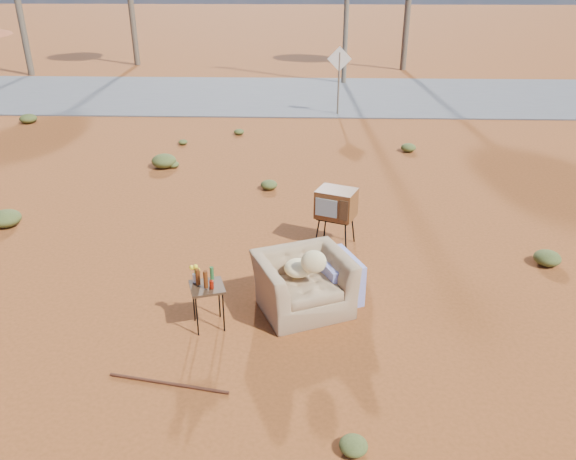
{
  "coord_description": "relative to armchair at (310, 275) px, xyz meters",
  "views": [
    {
      "loc": [
        0.49,
        -6.53,
        4.5
      ],
      "look_at": [
        0.22,
        1.3,
        0.8
      ],
      "focal_mm": 35.0,
      "sensor_mm": 36.0,
      "label": 1
    }
  ],
  "objects": [
    {
      "name": "rusty_bar",
      "position": [
        -1.67,
        -1.77,
        -0.5
      ],
      "size": [
        1.48,
        0.32,
        0.04
      ],
      "primitive_type": "cylinder",
      "rotation": [
        0.0,
        1.57,
        -0.18
      ],
      "color": "#461F12",
      "rests_on": "ground"
    },
    {
      "name": "tv_unit",
      "position": [
        0.45,
        2.01,
        0.25
      ],
      "size": [
        0.78,
        0.71,
        1.03
      ],
      "rotation": [
        0.0,
        0.0,
        -0.39
      ],
      "color": "black",
      "rests_on": "ground"
    },
    {
      "name": "armchair",
      "position": [
        0.0,
        0.0,
        0.0
      ],
      "size": [
        1.64,
        1.45,
        1.1
      ],
      "rotation": [
        0.0,
        0.0,
        0.4
      ],
      "color": "#8F704E",
      "rests_on": "ground"
    },
    {
      "name": "side_table",
      "position": [
        -1.41,
        -0.54,
        0.14
      ],
      "size": [
        0.56,
        0.56,
        0.9
      ],
      "rotation": [
        0.0,
        0.0,
        0.31
      ],
      "color": "#3D2616",
      "rests_on": "ground"
    },
    {
      "name": "scrub_patch",
      "position": [
        -1.39,
        3.99,
        -0.38
      ],
      "size": [
        17.49,
        8.07,
        0.33
      ],
      "color": "#4A5424",
      "rests_on": "ground"
    },
    {
      "name": "ground",
      "position": [
        -0.57,
        -0.42,
        -0.52
      ],
      "size": [
        140.0,
        140.0,
        0.0
      ],
      "primitive_type": "plane",
      "color": "brown",
      "rests_on": "ground"
    },
    {
      "name": "road_sign",
      "position": [
        0.93,
        11.58,
        0.99
      ],
      "size": [
        0.78,
        0.06,
        2.19
      ],
      "color": "brown",
      "rests_on": "ground"
    },
    {
      "name": "highway",
      "position": [
        -0.57,
        14.58,
        -0.5
      ],
      "size": [
        140.0,
        7.0,
        0.04
      ],
      "primitive_type": "cube",
      "color": "#565659",
      "rests_on": "ground"
    }
  ]
}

